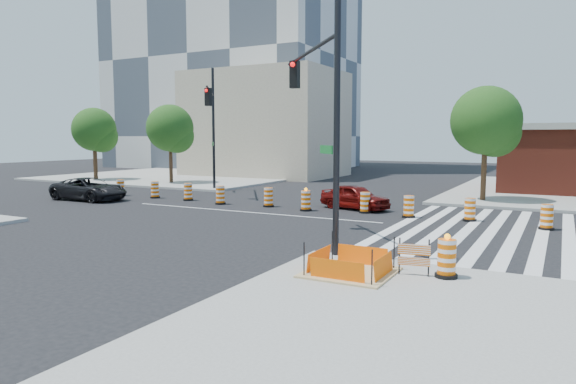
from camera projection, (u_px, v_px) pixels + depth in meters
The scene contains 25 objects.
ground at pixel (247, 212), 25.56m from camera, with size 120.00×120.00×0.00m, color black.
sidewalk_nw at pixel (192, 175), 49.80m from camera, with size 22.00×22.00×0.15m, color gray.
crosswalk_east at pixel (479, 231), 20.40m from camera, with size 6.75×13.50×0.01m.
lane_centerline at pixel (247, 212), 25.56m from camera, with size 14.00×0.12×0.01m, color silver.
excavation_pit at pixel (350, 271), 13.41m from camera, with size 2.20×2.20×0.90m.
beige_midrise at pixel (266, 124), 49.96m from camera, with size 14.00×10.00×10.00m, color tan.
red_coupe at pixel (355, 197), 26.51m from camera, with size 1.53×3.80×1.29m, color #530907.
dark_suv at pixel (89, 189), 30.45m from camera, with size 2.22×4.80×1.34m, color black.
signal_pole_se at pixel (320, 92), 16.74m from camera, with size 4.29×4.92×8.43m.
signal_pole_nw at pixel (212, 116), 34.09m from camera, with size 3.60×5.36×8.36m.
pit_drum at pixel (447, 259), 12.98m from camera, with size 0.57×0.57×1.13m.
barricade at pixel (414, 255), 13.16m from camera, with size 0.81×0.18×0.96m.
tree_north_a at pixel (95, 132), 43.67m from camera, with size 3.72×3.68×6.25m.
tree_north_b at pixel (171, 131), 40.66m from camera, with size 3.73×3.73×6.33m.
tree_north_c at pixel (487, 125), 28.98m from camera, with size 3.89×3.89×6.61m.
median_drum_0 at pixel (121, 188), 32.78m from camera, with size 0.60×0.60×1.02m.
median_drum_1 at pixel (155, 190), 31.51m from camera, with size 0.60×0.60×1.02m.
median_drum_2 at pixel (188, 192), 30.27m from camera, with size 0.60×0.60×1.02m.
median_drum_3 at pixel (220, 196), 28.56m from camera, with size 0.60×0.60×1.02m.
median_drum_4 at pixel (269, 198), 27.50m from camera, with size 0.60×0.60×1.02m.
median_drum_5 at pixel (306, 201), 25.97m from camera, with size 0.60×0.60×1.18m.
median_drum_6 at pixel (365, 203), 25.24m from camera, with size 0.60×0.60×1.02m.
median_drum_7 at pixel (409, 207), 23.74m from camera, with size 0.60×0.60×1.02m.
median_drum_8 at pixel (470, 210), 22.74m from camera, with size 0.60×0.60×1.02m.
median_drum_9 at pixel (547, 218), 20.59m from camera, with size 0.60×0.60×1.02m.
Camera 1 is at (13.78, -21.33, 3.67)m, focal length 32.00 mm.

